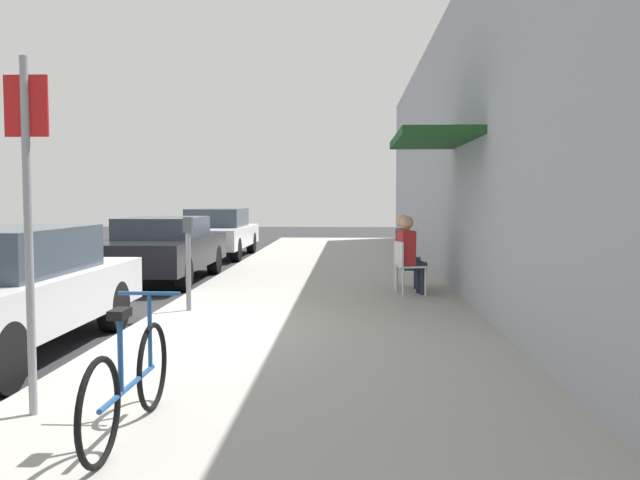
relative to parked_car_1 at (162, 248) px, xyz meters
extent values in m
plane|color=#2D2D30|center=(1.10, -5.29, -0.69)|extent=(60.00, 60.00, 0.00)
cube|color=#9E9B93|center=(3.35, -3.29, -0.63)|extent=(4.50, 32.00, 0.12)
cube|color=#999EA8|center=(5.75, -3.29, 1.92)|extent=(0.30, 32.00, 5.22)
cube|color=#19471E|center=(5.05, -3.06, 1.91)|extent=(1.10, 2.80, 0.12)
cube|color=#333D47|center=(0.00, -6.15, 0.44)|extent=(1.48, 2.11, 0.50)
cylinder|color=black|center=(0.79, -4.94, -0.37)|extent=(0.22, 0.64, 0.64)
cylinder|color=black|center=(0.79, -7.66, -0.37)|extent=(0.22, 0.64, 0.64)
cube|color=black|center=(0.00, -0.03, -0.08)|extent=(1.80, 4.40, 0.58)
cube|color=#333D47|center=(0.00, 0.12, 0.41)|extent=(1.48, 2.11, 0.41)
cylinder|color=black|center=(0.79, 1.33, -0.37)|extent=(0.22, 0.64, 0.64)
cylinder|color=black|center=(-0.79, 1.33, -0.37)|extent=(0.22, 0.64, 0.64)
cylinder|color=black|center=(0.79, -1.39, -0.37)|extent=(0.22, 0.64, 0.64)
cylinder|color=black|center=(-0.79, -1.39, -0.37)|extent=(0.22, 0.64, 0.64)
cube|color=silver|center=(0.00, 5.47, -0.10)|extent=(1.80, 4.40, 0.55)
cube|color=#333D47|center=(0.00, 5.62, 0.44)|extent=(1.48, 2.11, 0.52)
cylinder|color=black|center=(0.79, 6.84, -0.37)|extent=(0.22, 0.64, 0.64)
cylinder|color=black|center=(-0.79, 6.84, -0.37)|extent=(0.22, 0.64, 0.64)
cylinder|color=black|center=(0.79, 4.11, -0.37)|extent=(0.22, 0.64, 0.64)
cylinder|color=black|center=(-0.79, 4.11, -0.37)|extent=(0.22, 0.64, 0.64)
cylinder|color=slate|center=(1.55, -4.05, -0.02)|extent=(0.07, 0.07, 1.10)
cube|color=#383D42|center=(1.55, -4.05, 0.64)|extent=(0.12, 0.10, 0.22)
cylinder|color=gray|center=(1.50, -8.52, 0.73)|extent=(0.06, 0.06, 2.60)
cube|color=red|center=(1.50, -8.50, 1.68)|extent=(0.32, 0.02, 0.44)
torus|color=black|center=(2.35, -8.38, -0.24)|extent=(0.04, 0.66, 0.66)
torus|color=black|center=(2.35, -9.43, -0.24)|extent=(0.04, 0.66, 0.66)
cylinder|color=#1E4C8C|center=(2.35, -8.90, -0.24)|extent=(0.04, 1.05, 0.04)
cylinder|color=#1E4C8C|center=(2.35, -9.05, 0.01)|extent=(0.04, 0.04, 0.50)
cube|color=black|center=(2.35, -9.05, 0.28)|extent=(0.10, 0.20, 0.06)
cylinder|color=#1E4C8C|center=(2.35, -8.43, 0.04)|extent=(0.03, 0.03, 0.56)
cylinder|color=#1E4C8C|center=(2.35, -8.43, 0.32)|extent=(0.46, 0.03, 0.03)
cylinder|color=silver|center=(4.97, -2.11, -0.35)|extent=(0.04, 0.04, 0.45)
cylinder|color=silver|center=(5.05, -2.49, -0.35)|extent=(0.04, 0.04, 0.45)
cylinder|color=silver|center=(4.60, -2.19, -0.35)|extent=(0.04, 0.04, 0.45)
cylinder|color=silver|center=(4.68, -2.57, -0.35)|extent=(0.04, 0.04, 0.45)
cube|color=silver|center=(4.82, -2.34, -0.11)|extent=(0.52, 0.52, 0.03)
cube|color=silver|center=(4.62, -2.38, 0.10)|extent=(0.12, 0.44, 0.40)
cylinder|color=#232838|center=(4.98, -2.20, -0.34)|extent=(0.11, 0.11, 0.47)
cylinder|color=#232838|center=(4.85, -2.23, -0.10)|extent=(0.38, 0.21, 0.14)
cylinder|color=#232838|center=(5.02, -2.40, -0.34)|extent=(0.11, 0.11, 0.47)
cylinder|color=#232838|center=(4.89, -2.43, -0.10)|extent=(0.38, 0.21, 0.14)
cube|color=#B22626|center=(4.74, -2.36, 0.20)|extent=(0.29, 0.40, 0.56)
sphere|color=tan|center=(4.74, -2.36, 0.61)|extent=(0.22, 0.22, 0.22)
cylinder|color=silver|center=(5.04, -1.42, -0.35)|extent=(0.04, 0.04, 0.45)
cylinder|color=silver|center=(4.98, -1.79, -0.35)|extent=(0.04, 0.04, 0.45)
cylinder|color=silver|center=(4.66, -1.36, -0.35)|extent=(0.04, 0.04, 0.45)
cylinder|color=silver|center=(4.61, -1.73, -0.35)|extent=(0.04, 0.04, 0.45)
cube|color=silver|center=(4.82, -1.57, -0.11)|extent=(0.50, 0.50, 0.03)
cube|color=silver|center=(4.62, -1.54, 0.10)|extent=(0.10, 0.44, 0.40)
cylinder|color=#232838|center=(5.02, -1.50, -0.34)|extent=(0.11, 0.11, 0.47)
cylinder|color=#232838|center=(4.89, -1.48, -0.10)|extent=(0.38, 0.19, 0.14)
cylinder|color=#232838|center=(4.99, -1.70, -0.34)|extent=(0.11, 0.11, 0.47)
cylinder|color=#232838|center=(4.86, -1.68, -0.10)|extent=(0.38, 0.19, 0.14)
cube|color=#595960|center=(4.74, -1.56, 0.20)|extent=(0.27, 0.39, 0.56)
sphere|color=tan|center=(4.74, -1.56, 0.61)|extent=(0.22, 0.22, 0.22)
camera|label=1|loc=(3.83, -13.17, 1.02)|focal=36.99mm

